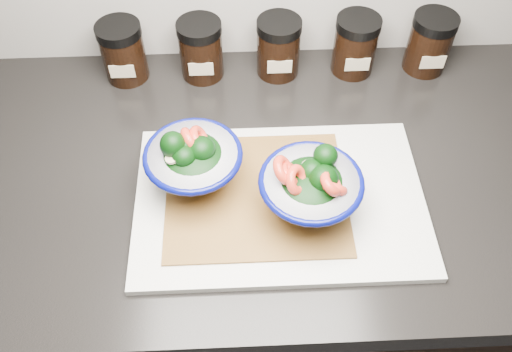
{
  "coord_description": "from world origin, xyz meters",
  "views": [
    {
      "loc": [
        -0.04,
        0.89,
        1.6
      ],
      "look_at": [
        -0.02,
        1.39,
        0.96
      ],
      "focal_mm": 38.0,
      "sensor_mm": 36.0,
      "label": 1
    }
  ],
  "objects_px": {
    "bowl_right": "(311,188)",
    "spice_jar_e": "(430,43)",
    "cutting_board": "(280,200)",
    "spice_jar_a": "(123,52)",
    "spice_jar_b": "(201,49)",
    "bowl_left": "(193,161)",
    "spice_jar_d": "(355,45)",
    "spice_jar_c": "(278,47)"
  },
  "relations": [
    {
      "from": "bowl_right",
      "to": "spice_jar_b",
      "type": "bearing_deg",
      "value": 116.58
    },
    {
      "from": "bowl_right",
      "to": "spice_jar_e",
      "type": "bearing_deg",
      "value": 52.16
    },
    {
      "from": "spice_jar_a",
      "to": "spice_jar_b",
      "type": "xyz_separation_m",
      "value": [
        0.14,
        0.0,
        0.0
      ]
    },
    {
      "from": "bowl_left",
      "to": "spice_jar_c",
      "type": "distance_m",
      "value": 0.31
    },
    {
      "from": "bowl_left",
      "to": "cutting_board",
      "type": "bearing_deg",
      "value": -15.58
    },
    {
      "from": "spice_jar_d",
      "to": "cutting_board",
      "type": "bearing_deg",
      "value": -117.37
    },
    {
      "from": "spice_jar_e",
      "to": "cutting_board",
      "type": "bearing_deg",
      "value": -134.05
    },
    {
      "from": "bowl_left",
      "to": "spice_jar_a",
      "type": "bearing_deg",
      "value": 116.48
    },
    {
      "from": "cutting_board",
      "to": "spice_jar_a",
      "type": "height_order",
      "value": "spice_jar_a"
    },
    {
      "from": "cutting_board",
      "to": "spice_jar_b",
      "type": "bearing_deg",
      "value": 111.97
    },
    {
      "from": "cutting_board",
      "to": "bowl_left",
      "type": "bearing_deg",
      "value": 164.42
    },
    {
      "from": "cutting_board",
      "to": "spice_jar_b",
      "type": "xyz_separation_m",
      "value": [
        -0.13,
        0.31,
        0.05
      ]
    },
    {
      "from": "bowl_left",
      "to": "spice_jar_a",
      "type": "height_order",
      "value": "bowl_left"
    },
    {
      "from": "bowl_right",
      "to": "spice_jar_d",
      "type": "xyz_separation_m",
      "value": [
        0.12,
        0.33,
        -0.01
      ]
    },
    {
      "from": "cutting_board",
      "to": "spice_jar_a",
      "type": "distance_m",
      "value": 0.41
    },
    {
      "from": "bowl_right",
      "to": "spice_jar_d",
      "type": "relative_size",
      "value": 1.36
    },
    {
      "from": "cutting_board",
      "to": "spice_jar_e",
      "type": "relative_size",
      "value": 3.98
    },
    {
      "from": "spice_jar_a",
      "to": "spice_jar_c",
      "type": "distance_m",
      "value": 0.29
    },
    {
      "from": "cutting_board",
      "to": "spice_jar_e",
      "type": "distance_m",
      "value": 0.44
    },
    {
      "from": "bowl_right",
      "to": "spice_jar_d",
      "type": "distance_m",
      "value": 0.35
    },
    {
      "from": "cutting_board",
      "to": "spice_jar_c",
      "type": "xyz_separation_m",
      "value": [
        0.02,
        0.31,
        0.05
      ]
    },
    {
      "from": "spice_jar_a",
      "to": "spice_jar_c",
      "type": "height_order",
      "value": "same"
    },
    {
      "from": "spice_jar_a",
      "to": "spice_jar_d",
      "type": "distance_m",
      "value": 0.43
    },
    {
      "from": "spice_jar_c",
      "to": "spice_jar_e",
      "type": "xyz_separation_m",
      "value": [
        0.28,
        0.0,
        0.0
      ]
    },
    {
      "from": "bowl_left",
      "to": "spice_jar_a",
      "type": "xyz_separation_m",
      "value": [
        -0.14,
        0.27,
        -0.01
      ]
    },
    {
      "from": "spice_jar_a",
      "to": "spice_jar_e",
      "type": "relative_size",
      "value": 1.0
    },
    {
      "from": "bowl_right",
      "to": "spice_jar_e",
      "type": "xyz_separation_m",
      "value": [
        0.26,
        0.33,
        -0.01
      ]
    },
    {
      "from": "spice_jar_a",
      "to": "spice_jar_b",
      "type": "bearing_deg",
      "value": 0.0
    },
    {
      "from": "bowl_right",
      "to": "spice_jar_c",
      "type": "relative_size",
      "value": 1.36
    },
    {
      "from": "cutting_board",
      "to": "spice_jar_d",
      "type": "height_order",
      "value": "spice_jar_d"
    },
    {
      "from": "spice_jar_d",
      "to": "spice_jar_e",
      "type": "xyz_separation_m",
      "value": [
        0.14,
        0.0,
        0.0
      ]
    },
    {
      "from": "spice_jar_c",
      "to": "spice_jar_d",
      "type": "distance_m",
      "value": 0.14
    },
    {
      "from": "bowl_right",
      "to": "spice_jar_e",
      "type": "height_order",
      "value": "bowl_right"
    },
    {
      "from": "cutting_board",
      "to": "spice_jar_d",
      "type": "xyz_separation_m",
      "value": [
        0.16,
        0.31,
        0.05
      ]
    },
    {
      "from": "spice_jar_c",
      "to": "bowl_right",
      "type": "bearing_deg",
      "value": -85.96
    },
    {
      "from": "spice_jar_c",
      "to": "spice_jar_d",
      "type": "xyz_separation_m",
      "value": [
        0.14,
        0.0,
        0.0
      ]
    },
    {
      "from": "bowl_left",
      "to": "spice_jar_e",
      "type": "xyz_separation_m",
      "value": [
        0.43,
        0.27,
        -0.01
      ]
    },
    {
      "from": "bowl_left",
      "to": "spice_jar_d",
      "type": "xyz_separation_m",
      "value": [
        0.29,
        0.27,
        -0.01
      ]
    },
    {
      "from": "bowl_left",
      "to": "bowl_right",
      "type": "distance_m",
      "value": 0.18
    },
    {
      "from": "bowl_left",
      "to": "spice_jar_e",
      "type": "distance_m",
      "value": 0.51
    },
    {
      "from": "cutting_board",
      "to": "bowl_left",
      "type": "height_order",
      "value": "bowl_left"
    },
    {
      "from": "spice_jar_c",
      "to": "cutting_board",
      "type": "bearing_deg",
      "value": -93.3
    }
  ]
}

